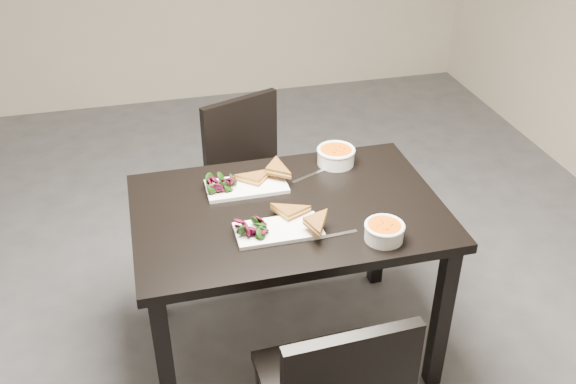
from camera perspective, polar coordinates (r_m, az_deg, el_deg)
The scene contains 13 objects.
ground at distance 3.18m, azimuth -7.49°, elevation -10.18°, with size 5.00×5.00×0.00m, color #47474C.
table at distance 2.55m, azimuth 0.00°, elevation -3.20°, with size 1.20×0.80×0.75m.
chair_far at distance 3.24m, azimuth -3.07°, elevation 1.70°, with size 0.54×0.54×0.85m.
plate_near at distance 2.36m, azimuth -0.87°, elevation -3.41°, with size 0.32×0.16×0.02m, color white.
sandwich_near at distance 2.36m, azimuth 0.57°, elevation -2.32°, with size 0.16×0.12×0.05m, color #9A6020, non-canonical shape.
salad_near at distance 2.32m, azimuth -3.28°, elevation -3.17°, with size 0.10×0.09×0.04m, color black, non-canonical shape.
soup_bowl_near at distance 2.33m, azimuth 8.54°, elevation -3.42°, with size 0.15×0.15×0.07m.
cutlery_near at distance 2.35m, azimuth 4.10°, elevation -3.85°, with size 0.18×0.02×0.00m, color silver.
plate_far at distance 2.61m, azimuth -3.70°, elevation 0.49°, with size 0.33×0.16×0.02m, color white.
sandwich_far at distance 2.59m, azimuth -2.25°, elevation 1.15°, with size 0.16×0.12×0.05m, color #9A6020, non-canonical shape.
salad_far at distance 2.59m, azimuth -5.90°, elevation 0.77°, with size 0.10×0.09×0.04m, color black, non-canonical shape.
soup_bowl_far at distance 2.78m, azimuth 4.27°, elevation 3.29°, with size 0.17×0.17×0.07m.
cutlery_far at distance 2.70m, azimuth 1.91°, elevation 1.45°, with size 0.18×0.02×0.00m, color silver.
Camera 1 is at (-0.17, -2.35, 2.13)m, focal length 40.07 mm.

